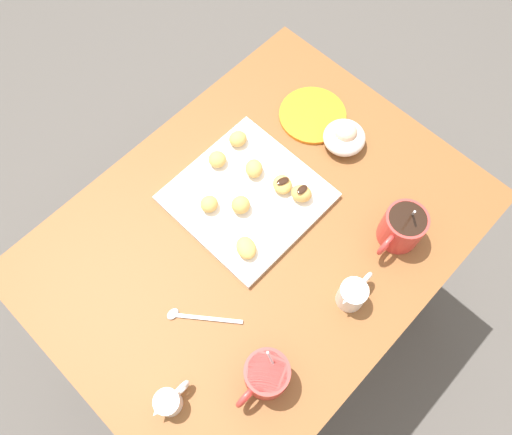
% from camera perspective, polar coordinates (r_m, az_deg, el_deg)
% --- Properties ---
extents(ground_plane, '(8.00, 8.00, 0.00)m').
position_cam_1_polar(ground_plane, '(1.88, 0.13, -10.30)').
color(ground_plane, '#514C47').
extents(dining_table, '(1.01, 0.76, 0.74)m').
position_cam_1_polar(dining_table, '(1.31, 0.19, -4.08)').
color(dining_table, brown).
rests_on(dining_table, ground_plane).
extents(pastry_plate_square, '(0.32, 0.32, 0.02)m').
position_cam_1_polar(pastry_plate_square, '(1.20, -0.99, 2.34)').
color(pastry_plate_square, white).
rests_on(pastry_plate_square, dining_table).
extents(coffee_mug_red_left, '(0.14, 0.10, 0.15)m').
position_cam_1_polar(coffee_mug_red_left, '(1.17, 16.08, -1.06)').
color(coffee_mug_red_left, red).
rests_on(coffee_mug_red_left, dining_table).
extents(coffee_mug_red_right, '(0.13, 0.09, 0.14)m').
position_cam_1_polar(coffee_mug_red_right, '(1.05, 1.13, -17.27)').
color(coffee_mug_red_right, red).
rests_on(coffee_mug_red_right, dining_table).
extents(cream_pitcher_white, '(0.10, 0.06, 0.07)m').
position_cam_1_polar(cream_pitcher_white, '(1.11, 10.81, -8.41)').
color(cream_pitcher_white, white).
rests_on(cream_pitcher_white, dining_table).
extents(ice_cream_bowl, '(0.10, 0.10, 0.08)m').
position_cam_1_polar(ice_cream_bowl, '(1.28, 9.91, 8.94)').
color(ice_cream_bowl, white).
rests_on(ice_cream_bowl, dining_table).
extents(chocolate_sauce_pitcher, '(0.09, 0.05, 0.06)m').
position_cam_1_polar(chocolate_sauce_pitcher, '(1.07, -9.80, -19.72)').
color(chocolate_sauce_pitcher, white).
rests_on(chocolate_sauce_pitcher, dining_table).
extents(saucer_orange_left, '(0.17, 0.17, 0.01)m').
position_cam_1_polar(saucer_orange_left, '(1.33, 6.37, 11.36)').
color(saucer_orange_left, orange).
rests_on(saucer_orange_left, dining_table).
extents(loose_spoon_near_saucer, '(0.11, 0.13, 0.01)m').
position_cam_1_polar(loose_spoon_near_saucer, '(1.12, -6.78, -11.07)').
color(loose_spoon_near_saucer, silver).
rests_on(loose_spoon_near_saucer, dining_table).
extents(beignet_0, '(0.05, 0.05, 0.03)m').
position_cam_1_polar(beignet_0, '(1.26, -2.04, 8.83)').
color(beignet_0, '#DBA351').
rests_on(beignet_0, pastry_plate_square).
extents(beignet_1, '(0.06, 0.06, 0.03)m').
position_cam_1_polar(beignet_1, '(1.23, -4.37, 6.54)').
color(beignet_1, '#DBA351').
rests_on(beignet_1, pastry_plate_square).
extents(beignet_2, '(0.05, 0.05, 0.04)m').
position_cam_1_polar(beignet_2, '(1.16, -1.73, 1.43)').
color(beignet_2, '#DBA351').
rests_on(beignet_2, pastry_plate_square).
extents(beignet_3, '(0.06, 0.07, 0.03)m').
position_cam_1_polar(beignet_3, '(1.13, -1.10, -3.43)').
color(beignet_3, '#DBA351').
rests_on(beignet_3, pastry_plate_square).
extents(beignet_4, '(0.06, 0.06, 0.04)m').
position_cam_1_polar(beignet_4, '(1.21, -0.23, 5.52)').
color(beignet_4, '#DBA351').
rests_on(beignet_4, pastry_plate_square).
extents(beignet_5, '(0.06, 0.06, 0.04)m').
position_cam_1_polar(beignet_5, '(1.18, 5.13, 2.71)').
color(beignet_5, '#DBA351').
rests_on(beignet_5, pastry_plate_square).
extents(chocolate_drizzle_5, '(0.03, 0.02, 0.00)m').
position_cam_1_polar(chocolate_drizzle_5, '(1.16, 5.21, 3.17)').
color(chocolate_drizzle_5, black).
rests_on(chocolate_drizzle_5, beignet_5).
extents(beignet_6, '(0.06, 0.07, 0.03)m').
position_cam_1_polar(beignet_6, '(1.19, 2.98, 3.73)').
color(beignet_6, '#DBA351').
rests_on(beignet_6, pastry_plate_square).
extents(chocolate_drizzle_6, '(0.04, 0.03, 0.00)m').
position_cam_1_polar(chocolate_drizzle_6, '(1.18, 3.02, 4.11)').
color(chocolate_drizzle_6, black).
rests_on(chocolate_drizzle_6, beignet_6).
extents(beignet_7, '(0.05, 0.05, 0.03)m').
position_cam_1_polar(beignet_7, '(1.17, -5.29, 1.52)').
color(beignet_7, '#DBA351').
rests_on(beignet_7, pastry_plate_square).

